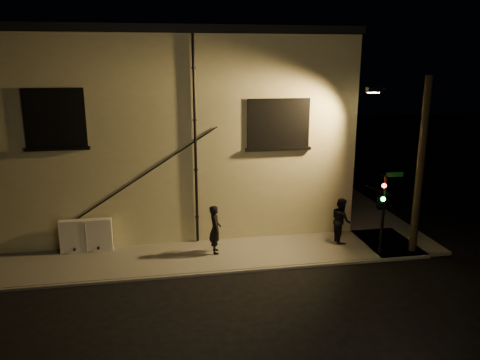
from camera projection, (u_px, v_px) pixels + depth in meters
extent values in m
plane|color=black|center=(254.00, 271.00, 17.13)|extent=(90.00, 90.00, 0.00)
cube|color=slate|center=(170.00, 259.00, 18.03)|extent=(20.00, 3.00, 0.12)
cube|color=slate|center=(339.00, 198.00, 25.85)|extent=(3.00, 16.00, 0.12)
cube|color=beige|center=(162.00, 124.00, 24.12)|extent=(16.00, 12.00, 8.50)
cube|color=black|center=(158.00, 35.00, 23.01)|extent=(16.20, 12.20, 0.30)
cube|color=black|center=(55.00, 118.00, 17.41)|extent=(2.20, 0.10, 2.20)
cube|color=black|center=(55.00, 118.00, 17.42)|extent=(1.98, 0.05, 1.98)
cube|color=black|center=(278.00, 123.00, 18.98)|extent=(2.60, 0.10, 2.00)
cube|color=black|center=(278.00, 123.00, 19.00)|extent=(2.38, 0.05, 1.78)
cylinder|color=black|center=(195.00, 143.00, 18.52)|extent=(0.11, 0.11, 8.30)
cylinder|color=black|center=(141.00, 177.00, 18.50)|extent=(5.96, 0.04, 3.75)
cylinder|color=black|center=(144.00, 175.00, 18.50)|extent=(5.96, 0.04, 3.75)
cube|color=white|center=(86.00, 236.00, 18.44)|extent=(1.99, 0.34, 1.31)
imported|color=black|center=(215.00, 229.00, 18.23)|extent=(0.47, 0.71, 1.93)
imported|color=black|center=(341.00, 220.00, 19.36)|extent=(0.74, 0.93, 1.88)
cylinder|color=black|center=(383.00, 215.00, 18.02)|extent=(0.12, 0.12, 3.12)
imported|color=black|center=(380.00, 200.00, 17.70)|extent=(0.83, 1.92, 0.76)
sphere|color=#FF140C|center=(384.00, 186.00, 17.38)|extent=(0.17, 0.17, 0.17)
sphere|color=#14FF3F|center=(383.00, 199.00, 17.51)|extent=(0.17, 0.17, 0.17)
cube|color=#0C4C1E|center=(395.00, 175.00, 17.68)|extent=(0.70, 0.03, 0.18)
cylinder|color=black|center=(420.00, 168.00, 17.84)|extent=(0.29, 0.29, 6.97)
cylinder|color=black|center=(400.00, 88.00, 17.47)|extent=(1.77, 0.97, 0.10)
cube|color=black|center=(374.00, 90.00, 17.88)|extent=(0.55, 0.28, 0.18)
cube|color=#FFC672|center=(373.00, 92.00, 17.91)|extent=(0.42, 0.20, 0.04)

